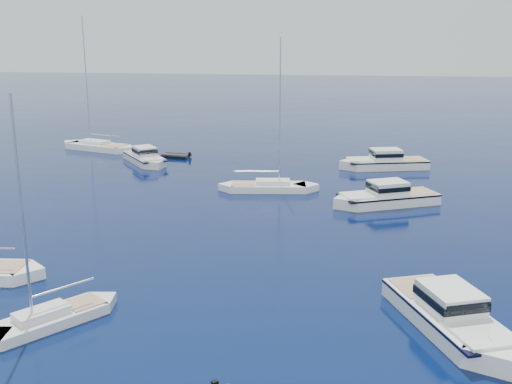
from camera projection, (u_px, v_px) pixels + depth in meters
motor_cruiser_right at (450, 329)px, 30.79m from camera, size 6.83×10.82×2.73m
motor_cruiser_centre at (385, 205)px, 53.08m from camera, size 10.47×7.12×2.65m
motor_cruiser_distant at (383, 168)px, 67.36m from camera, size 10.86×5.80×2.73m
motor_cruiser_horizon at (146, 163)px, 70.00m from camera, size 7.76×8.96×2.40m
sailboat_fore at (49, 324)px, 31.28m from camera, size 6.69×7.95×12.21m
sailboat_centre at (269, 191)px, 57.80m from camera, size 10.17×3.85×14.58m
sailboat_far_l at (98, 150)px, 78.09m from camera, size 11.97×6.55×17.07m
tender_grey_far at (176, 157)px, 73.22m from camera, size 3.80×2.53×0.95m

